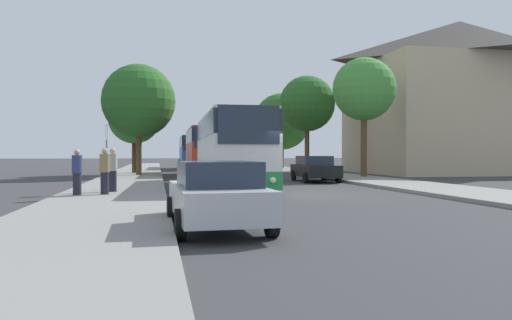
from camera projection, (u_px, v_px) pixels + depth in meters
The scene contains 18 objects.
ground_plane at pixel (296, 196), 19.52m from camera, with size 300.00×300.00×0.00m, color #38383A.
sidewalk_left at pixel (111, 197), 18.15m from camera, with size 4.00×120.00×0.15m, color gray.
sidewalk_right at pixel (457, 191), 20.89m from camera, with size 4.00×120.00×0.15m, color gray.
building_right_background at pixel (459, 97), 41.99m from camera, with size 16.21×12.19×12.79m.
bus_front at pixel (230, 149), 24.26m from camera, with size 3.10×11.90×3.48m.
bus_middle at pixel (206, 151), 37.08m from camera, with size 2.98×10.43×3.48m.
bus_rear at pixel (193, 152), 52.10m from camera, with size 2.92×11.20×3.39m.
parked_car_left_curb at pixel (217, 194), 10.91m from camera, with size 2.10×4.41×1.49m.
parked_car_right_near at pixel (315, 168), 29.20m from camera, with size 2.21×4.56×1.51m.
bus_stop_sign at pixel (107, 149), 20.85m from camera, with size 0.08×0.45×2.72m.
pedestrian_waiting_near at pixel (105, 171), 18.40m from camera, with size 0.36×0.36×1.72m.
pedestrian_waiting_far at pixel (77, 172), 18.09m from camera, with size 0.36×0.36×1.67m.
pedestrian_walking_back at pixel (113, 170), 19.70m from camera, with size 0.36×0.36×1.72m.
tree_left_near at pixel (134, 118), 38.77m from camera, with size 4.06×4.06×6.33m.
tree_left_far at pixel (139, 101), 35.14m from camera, with size 5.17×5.17×7.80m.
tree_right_near at pixel (364, 90), 32.61m from camera, with size 4.12×4.12×7.79m.
tree_right_mid at pixel (307, 104), 42.06m from camera, with size 4.71×4.71×8.07m.
tree_right_far at pixel (282, 122), 51.49m from camera, with size 5.85×5.85×7.73m.
Camera 1 is at (-5.34, -18.82, 1.67)m, focal length 35.00 mm.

